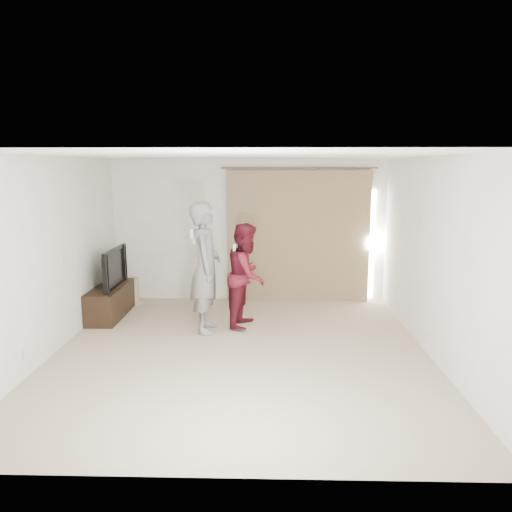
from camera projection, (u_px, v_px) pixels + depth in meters
The scene contains 10 objects.
floor at pixel (241, 352), 6.71m from camera, with size 5.50×5.50×0.00m, color tan.
wall_back at pixel (249, 231), 9.19m from camera, with size 5.00×0.04×2.60m, color silver.
wall_left at pixel (50, 257), 6.55m from camera, with size 0.04×5.50×2.60m.
ceiling at pixel (240, 156), 6.25m from camera, with size 5.00×5.50×0.01m, color white.
curtain at pixel (299, 237), 9.11m from camera, with size 2.80×0.11×2.46m.
tv_console at pixel (110, 301), 8.28m from camera, with size 0.46×1.32×0.51m, color black.
tv at pixel (108, 268), 8.18m from camera, with size 1.12×0.15×0.64m, color black.
scratching_post at pixel (133, 293), 9.09m from camera, with size 0.36×0.36×0.48m.
person_man at pixel (206, 268), 7.44m from camera, with size 0.50×0.74×1.96m.
person_woman at pixel (247, 275), 7.73m from camera, with size 0.77×0.90×1.62m.
Camera 1 is at (0.37, -6.37, 2.47)m, focal length 35.00 mm.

